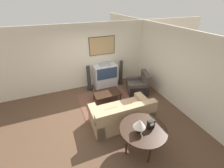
% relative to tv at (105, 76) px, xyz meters
% --- Properties ---
extents(ground_plane, '(12.00, 12.00, 0.00)m').
position_rel_tv_xyz_m(ground_plane, '(-0.71, -1.78, -0.52)').
color(ground_plane, brown).
extents(wall_back, '(12.00, 0.10, 2.70)m').
position_rel_tv_xyz_m(wall_back, '(-0.70, 0.35, 0.83)').
color(wall_back, beige).
rests_on(wall_back, ground_plane).
extents(wall_right, '(0.06, 12.00, 2.70)m').
position_rel_tv_xyz_m(wall_right, '(1.92, -1.78, 0.83)').
color(wall_right, beige).
rests_on(wall_right, ground_plane).
extents(area_rug, '(1.96, 1.74, 0.01)m').
position_rel_tv_xyz_m(area_rug, '(-0.39, -1.15, -0.52)').
color(area_rug, brown).
rests_on(area_rug, ground_plane).
extents(tv, '(0.99, 0.54, 1.11)m').
position_rel_tv_xyz_m(tv, '(0.00, 0.00, 0.00)').
color(tv, silver).
rests_on(tv, ground_plane).
extents(couch, '(1.91, 0.97, 0.85)m').
position_rel_tv_xyz_m(couch, '(-0.30, -2.37, -0.21)').
color(couch, tan).
rests_on(couch, ground_plane).
extents(armchair, '(1.01, 1.01, 0.89)m').
position_rel_tv_xyz_m(armchair, '(1.11, -0.99, -0.23)').
color(armchair, '#473D38').
rests_on(armchair, ground_plane).
extents(coffee_table, '(1.00, 0.63, 0.40)m').
position_rel_tv_xyz_m(coffee_table, '(-0.34, -1.11, -0.17)').
color(coffee_table, black).
rests_on(coffee_table, ground_plane).
extents(console_table, '(1.13, 1.13, 0.78)m').
position_rel_tv_xyz_m(console_table, '(-0.28, -3.48, 0.19)').
color(console_table, black).
rests_on(console_table, ground_plane).
extents(table_lamp, '(0.28, 0.28, 0.37)m').
position_rel_tv_xyz_m(table_lamp, '(-0.43, -3.51, 0.52)').
color(table_lamp, black).
rests_on(table_lamp, console_table).
extents(mantel_clock, '(0.17, 0.10, 0.23)m').
position_rel_tv_xyz_m(mantel_clock, '(-0.11, -3.52, 0.38)').
color(mantel_clock, black).
rests_on(mantel_clock, console_table).
extents(speaker_tower_left, '(0.26, 0.26, 1.11)m').
position_rel_tv_xyz_m(speaker_tower_left, '(-0.75, -0.03, 0.00)').
color(speaker_tower_left, black).
rests_on(speaker_tower_left, ground_plane).
extents(speaker_tower_right, '(0.26, 0.26, 1.11)m').
position_rel_tv_xyz_m(speaker_tower_right, '(0.75, -0.03, 0.00)').
color(speaker_tower_right, black).
rests_on(speaker_tower_right, ground_plane).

